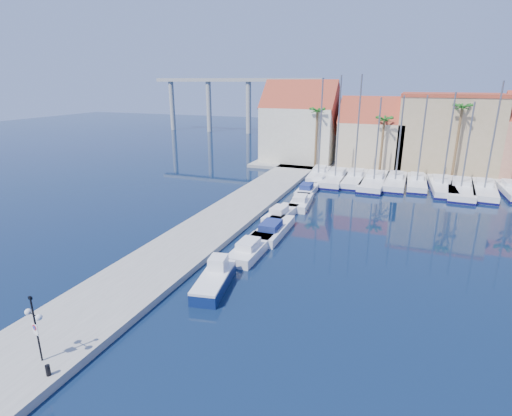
# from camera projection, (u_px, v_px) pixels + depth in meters

# --- Properties ---
(ground) EXTENTS (260.00, 260.00, 0.00)m
(ground) POSITION_uv_depth(u_px,v_px,m) (252.00, 311.00, 24.98)
(ground) COLOR black
(ground) RESTS_ON ground
(quay_west) EXTENTS (6.00, 77.00, 0.50)m
(quay_west) POSITION_uv_depth(u_px,v_px,m) (219.00, 222.00, 40.01)
(quay_west) COLOR gray
(quay_west) RESTS_ON ground
(shore_north) EXTENTS (54.00, 16.00, 0.50)m
(shore_north) POSITION_uv_depth(u_px,v_px,m) (421.00, 169.00, 64.02)
(shore_north) COLOR gray
(shore_north) RESTS_ON ground
(lamp_post) EXTENTS (1.21, 0.48, 3.60)m
(lamp_post) POSITION_uv_depth(u_px,v_px,m) (34.00, 319.00, 19.09)
(lamp_post) COLOR black
(lamp_post) RESTS_ON quay_west
(bollard) EXTENTS (0.22, 0.22, 0.55)m
(bollard) POSITION_uv_depth(u_px,v_px,m) (48.00, 370.00, 18.73)
(bollard) COLOR black
(bollard) RESTS_ON quay_west
(fishing_boat) EXTENTS (2.71, 5.61, 1.88)m
(fishing_boat) POSITION_uv_depth(u_px,v_px,m) (215.00, 279.00, 27.71)
(fishing_boat) COLOR #0D1E50
(fishing_boat) RESTS_ON ground
(motorboat_west_0) EXTENTS (2.02, 6.24, 1.40)m
(motorboat_west_0) POSITION_uv_depth(u_px,v_px,m) (251.00, 248.00, 33.07)
(motorboat_west_0) COLOR white
(motorboat_west_0) RESTS_ON ground
(motorboat_west_1) EXTENTS (2.37, 7.17, 1.40)m
(motorboat_west_1) POSITION_uv_depth(u_px,v_px,m) (273.00, 229.00, 37.33)
(motorboat_west_1) COLOR white
(motorboat_west_1) RESTS_ON ground
(motorboat_west_2) EXTENTS (2.38, 6.14, 1.40)m
(motorboat_west_2) POSITION_uv_depth(u_px,v_px,m) (281.00, 214.00, 41.66)
(motorboat_west_2) COLOR white
(motorboat_west_2) RESTS_ON ground
(motorboat_west_3) EXTENTS (2.52, 6.30, 1.40)m
(motorboat_west_3) POSITION_uv_depth(u_px,v_px,m) (301.00, 202.00, 45.77)
(motorboat_west_3) COLOR white
(motorboat_west_3) RESTS_ON ground
(motorboat_west_4) EXTENTS (2.10, 6.19, 1.40)m
(motorboat_west_4) POSITION_uv_depth(u_px,v_px,m) (307.00, 190.00, 50.88)
(motorboat_west_4) COLOR white
(motorboat_west_4) RESTS_ON ground
(motorboat_west_5) EXTENTS (1.90, 5.31, 1.40)m
(motorboat_west_5) POSITION_uv_depth(u_px,v_px,m) (320.00, 181.00, 55.48)
(motorboat_west_5) COLOR white
(motorboat_west_5) RESTS_ON ground
(motorboat_west_6) EXTENTS (1.72, 5.08, 1.40)m
(motorboat_west_6) POSITION_uv_depth(u_px,v_px,m) (325.00, 173.00, 59.96)
(motorboat_west_6) COLOR white
(motorboat_west_6) RESTS_ON ground
(sailboat_0) EXTENTS (3.13, 9.39, 14.00)m
(sailboat_0) POSITION_uv_depth(u_px,v_px,m) (319.00, 174.00, 58.77)
(sailboat_0) COLOR white
(sailboat_0) RESTS_ON ground
(sailboat_1) EXTENTS (2.97, 10.90, 14.49)m
(sailboat_1) POSITION_uv_depth(u_px,v_px,m) (336.00, 177.00, 56.93)
(sailboat_1) COLOR white
(sailboat_1) RESTS_ON ground
(sailboat_2) EXTENTS (2.86, 10.51, 14.61)m
(sailboat_2) POSITION_uv_depth(u_px,v_px,m) (355.00, 178.00, 56.44)
(sailboat_2) COLOR white
(sailboat_2) RESTS_ON ground
(sailboat_3) EXTENTS (3.45, 11.63, 11.74)m
(sailboat_3) POSITION_uv_depth(u_px,v_px,m) (374.00, 181.00, 55.06)
(sailboat_3) COLOR white
(sailboat_3) RESTS_ON ground
(sailboat_4) EXTENTS (2.78, 10.12, 12.01)m
(sailboat_4) POSITION_uv_depth(u_px,v_px,m) (395.00, 181.00, 54.86)
(sailboat_4) COLOR white
(sailboat_4) RESTS_ON ground
(sailboat_5) EXTENTS (2.61, 9.29, 12.05)m
(sailboat_5) POSITION_uv_depth(u_px,v_px,m) (417.00, 182.00, 54.19)
(sailboat_5) COLOR white
(sailboat_5) RESTS_ON ground
(sailboat_6) EXTENTS (3.46, 10.75, 12.45)m
(sailboat_6) POSITION_uv_depth(u_px,v_px,m) (442.00, 186.00, 52.48)
(sailboat_6) COLOR white
(sailboat_6) RESTS_ON ground
(sailboat_7) EXTENTS (3.77, 11.85, 11.40)m
(sailboat_7) POSITION_uv_depth(u_px,v_px,m) (461.00, 188.00, 51.25)
(sailboat_7) COLOR white
(sailboat_7) RESTS_ON ground
(sailboat_8) EXTENTS (3.64, 10.76, 13.79)m
(sailboat_8) POSITION_uv_depth(u_px,v_px,m) (484.00, 189.00, 50.67)
(sailboat_8) COLOR white
(sailboat_8) RESTS_ON ground
(sailboat_9) EXTENTS (2.91, 9.21, 13.22)m
(sailboat_9) POSITION_uv_depth(u_px,v_px,m) (512.00, 190.00, 50.21)
(sailboat_9) COLOR white
(sailboat_9) RESTS_ON ground
(building_0) EXTENTS (12.30, 9.00, 13.50)m
(building_0) POSITION_uv_depth(u_px,v_px,m) (300.00, 125.00, 68.17)
(building_0) COLOR beige
(building_0) RESTS_ON shore_north
(building_1) EXTENTS (10.30, 8.00, 11.00)m
(building_1) POSITION_uv_depth(u_px,v_px,m) (372.00, 136.00, 64.38)
(building_1) COLOR #C6B28C
(building_1) RESTS_ON shore_north
(building_2) EXTENTS (14.20, 10.20, 11.50)m
(building_2) POSITION_uv_depth(u_px,v_px,m) (447.00, 132.00, 61.15)
(building_2) COLOR tan
(building_2) RESTS_ON shore_north
(palm_0) EXTENTS (2.60, 2.60, 10.15)m
(palm_0) POSITION_uv_depth(u_px,v_px,m) (317.00, 113.00, 61.57)
(palm_0) COLOR brown
(palm_0) RESTS_ON shore_north
(palm_1) EXTENTS (2.60, 2.60, 9.15)m
(palm_1) POSITION_uv_depth(u_px,v_px,m) (384.00, 121.00, 58.38)
(palm_1) COLOR brown
(palm_1) RESTS_ON shore_north
(palm_2) EXTENTS (2.60, 2.60, 11.15)m
(palm_2) POSITION_uv_depth(u_px,v_px,m) (462.00, 110.00, 54.34)
(palm_2) COLOR brown
(palm_2) RESTS_ON shore_north
(viaduct) EXTENTS (48.00, 2.20, 14.45)m
(viaduct) POSITION_uv_depth(u_px,v_px,m) (231.00, 94.00, 108.17)
(viaduct) COLOR #9E9E99
(viaduct) RESTS_ON ground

